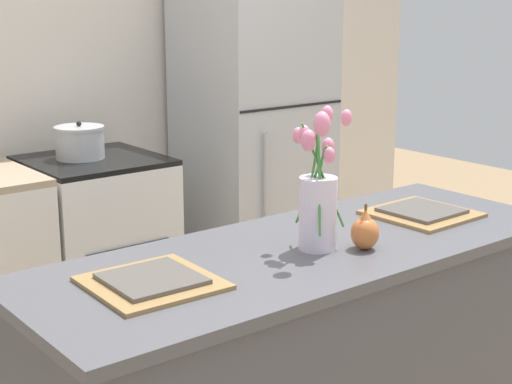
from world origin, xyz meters
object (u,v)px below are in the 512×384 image
Objects in this scene: stove_range at (98,251)px; plate_setting_right at (422,212)px; flower_vase at (318,199)px; plate_setting_left at (152,281)px; cooking_pot at (80,142)px; pear_figurine at (365,231)px; refrigerator at (253,139)px.

plate_setting_right is (0.44, -1.59, 0.46)m from stove_range.
stove_range is 2.13× the size of flower_vase.
plate_setting_right is (1.08, 0.00, 0.00)m from plate_setting_left.
plate_setting_left reaches higher than stove_range.
cooking_pot is at bearing 145.72° from stove_range.
stove_range is 1.80m from pear_figurine.
plate_setting_right is at bearing 0.00° from plate_setting_left.
plate_setting_left is at bearing 175.02° from flower_vase.
plate_setting_left is at bearing 180.00° from plate_setting_right.
pear_figurine reaches higher than plate_setting_right.
pear_figurine is at bearing -118.39° from refrigerator.
pear_figurine is (0.11, -0.09, -0.10)m from flower_vase.
plate_setting_left is 1.00× the size of plate_setting_right.
refrigerator is 1.96m from pear_figurine.
pear_figurine is 0.45m from plate_setting_right.
stove_range is 0.53m from cooking_pot.
stove_range is 1.75m from flower_vase.
refrigerator is at bearing -1.82° from cooking_pot.
plate_setting_right is (0.42, 0.14, -0.04)m from pear_figurine.
stove_range is 1.78m from plate_setting_left.
plate_setting_left is at bearing -110.04° from cooking_pot.
plate_setting_left is (-1.59, -1.59, 0.03)m from refrigerator.
flower_vase reaches higher than plate_setting_right.
pear_figurine is (0.02, -1.73, 0.51)m from stove_range.
plate_setting_left and plate_setting_right have the same top height.
flower_vase is at bearing -4.98° from plate_setting_left.
pear_figurine is at bearing -87.90° from cooking_pot.
stove_range is 2.78× the size of plate_setting_right.
refrigerator is at bearing 0.04° from stove_range.
flower_vase is 1.31× the size of plate_setting_left.
cooking_pot is at bearing 178.18° from refrigerator.
plate_setting_right is (0.53, 0.05, -0.15)m from flower_vase.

